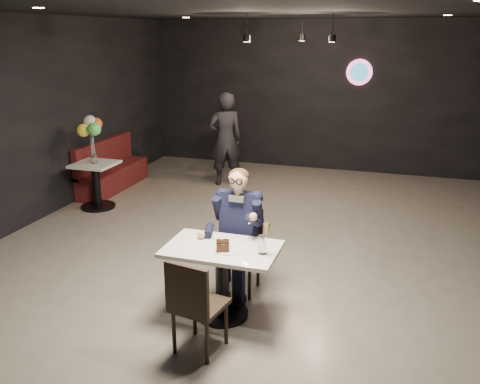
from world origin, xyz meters
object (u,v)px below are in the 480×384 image
(main_table, at_px, (222,282))
(seated_man, at_px, (239,230))
(passerby, at_px, (225,139))
(side_table, at_px, (96,184))
(chair_near, at_px, (200,303))
(sundae_glass, at_px, (262,245))
(chair_far, at_px, (239,252))
(balloon_vase, at_px, (94,159))
(booth_bench, at_px, (113,165))

(main_table, height_order, seated_man, seated_man)
(passerby, bearing_deg, side_table, 20.45)
(chair_near, xyz_separation_m, sundae_glass, (0.41, 0.57, 0.38))
(chair_near, xyz_separation_m, side_table, (-3.05, 3.11, -0.06))
(chair_far, distance_m, balloon_vase, 3.65)
(booth_bench, relative_size, passerby, 1.04)
(seated_man, height_order, side_table, seated_man)
(side_table, relative_size, passerby, 0.46)
(main_table, xyz_separation_m, booth_bench, (-3.35, 3.52, 0.07))
(sundae_glass, xyz_separation_m, side_table, (-3.46, 2.54, -0.44))
(side_table, bearing_deg, sundae_glass, -36.27)
(chair_near, distance_m, side_table, 4.36)
(main_table, relative_size, balloon_vase, 7.48)
(side_table, bearing_deg, booth_bench, 106.70)
(booth_bench, xyz_separation_m, side_table, (0.30, -1.00, -0.05))
(side_table, distance_m, passerby, 2.51)
(booth_bench, height_order, side_table, booth_bench)
(chair_far, distance_m, passerby, 4.18)
(chair_far, distance_m, sundae_glass, 0.80)
(seated_man, xyz_separation_m, side_table, (-3.05, 1.97, -0.32))
(passerby, bearing_deg, booth_bench, -4.25)
(chair_far, height_order, balloon_vase, chair_far)
(chair_far, distance_m, booth_bench, 4.48)
(sundae_glass, height_order, booth_bench, sundae_glass)
(seated_man, bearing_deg, sundae_glass, -54.44)
(passerby, bearing_deg, chair_near, 76.06)
(sundae_glass, bearing_deg, seated_man, 125.56)
(chair_near, xyz_separation_m, balloon_vase, (-3.05, 3.11, 0.36))
(chair_near, distance_m, booth_bench, 5.30)
(seated_man, distance_m, booth_bench, 4.49)
(passerby, bearing_deg, seated_man, 80.58)
(side_table, bearing_deg, chair_far, -32.79)
(chair_far, height_order, chair_near, same)
(chair_far, bearing_deg, booth_bench, 138.50)
(seated_man, height_order, passerby, passerby)
(chair_near, height_order, sundae_glass, sundae_glass)
(main_table, xyz_separation_m, passerby, (-1.50, 4.43, 0.49))
(booth_bench, bearing_deg, passerby, 26.34)
(sundae_glass, xyz_separation_m, passerby, (-1.91, 4.46, 0.02))
(chair_near, bearing_deg, sundae_glass, 64.00)
(sundae_glass, height_order, passerby, passerby)
(main_table, bearing_deg, balloon_vase, 140.50)
(balloon_vase, bearing_deg, booth_bench, 106.70)
(chair_far, relative_size, booth_bench, 0.51)
(main_table, bearing_deg, chair_near, -90.00)
(balloon_vase, distance_m, passerby, 2.46)
(sundae_glass, distance_m, booth_bench, 5.18)
(balloon_vase, bearing_deg, seated_man, -32.79)
(seated_man, xyz_separation_m, sundae_glass, (0.41, -0.57, 0.12))
(balloon_vase, bearing_deg, passerby, 51.04)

